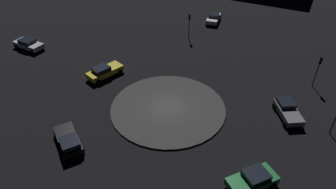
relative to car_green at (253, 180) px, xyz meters
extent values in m
plane|color=black|center=(-6.02, -10.54, -0.76)|extent=(121.37, 121.37, 0.00)
cylinder|color=#383838|center=(-6.02, -10.54, -0.68)|extent=(12.41, 12.41, 0.17)
cube|color=#1E7238|center=(0.05, -0.04, -0.10)|extent=(4.35, 4.07, 0.65)
cube|color=black|center=(-0.18, 0.15, 0.46)|extent=(2.50, 2.47, 0.48)
cylinder|color=black|center=(0.58, -1.71, -0.43)|extent=(0.65, 0.60, 0.67)
cylinder|color=black|center=(-0.49, 1.62, -0.43)|extent=(0.65, 0.60, 0.67)
cylinder|color=black|center=(-1.69, 0.18, -0.43)|extent=(0.65, 0.60, 0.67)
cube|color=gold|center=(-8.37, -20.40, -0.12)|extent=(4.86, 3.20, 0.68)
cube|color=black|center=(-7.92, -20.56, 0.48)|extent=(2.35, 2.13, 0.51)
cylinder|color=black|center=(-10.20, -20.70, -0.46)|extent=(0.64, 0.41, 0.61)
cylinder|color=black|center=(-9.60, -19.02, -0.46)|extent=(0.64, 0.41, 0.61)
cylinder|color=black|center=(-7.13, -21.79, -0.46)|extent=(0.64, 0.41, 0.61)
cylinder|color=black|center=(-6.53, -20.11, -0.46)|extent=(0.64, 0.41, 0.61)
cube|color=white|center=(-30.23, -13.80, -0.11)|extent=(4.39, 2.37, 0.63)
cube|color=black|center=(-30.38, -13.82, 0.44)|extent=(2.04, 1.81, 0.47)
cylinder|color=black|center=(-28.88, -12.70, -0.43)|extent=(0.69, 0.32, 0.66)
cylinder|color=black|center=(-28.62, -14.46, -0.43)|extent=(0.69, 0.32, 0.66)
cylinder|color=black|center=(-31.85, -13.14, -0.43)|extent=(0.69, 0.32, 0.66)
cylinder|color=black|center=(-31.59, -14.90, -0.43)|extent=(0.69, 0.32, 0.66)
cube|color=black|center=(2.89, -16.57, -0.15)|extent=(3.92, 4.49, 0.56)
cube|color=black|center=(3.48, -15.73, 0.38)|extent=(2.34, 2.40, 0.51)
cylinder|color=black|center=(2.74, -18.34, -0.43)|extent=(0.56, 0.66, 0.66)
cylinder|color=black|center=(1.27, -17.29, -0.43)|extent=(0.56, 0.66, 0.66)
cylinder|color=black|center=(4.50, -15.85, -0.43)|extent=(0.56, 0.66, 0.66)
cylinder|color=black|center=(3.04, -14.81, -0.43)|extent=(0.56, 0.66, 0.66)
cube|color=slate|center=(-10.20, 1.30, -0.11)|extent=(4.27, 3.54, 0.60)
cube|color=black|center=(-10.99, 0.82, 0.41)|extent=(2.24, 2.21, 0.45)
cylinder|color=black|center=(-9.45, 2.79, -0.41)|extent=(0.71, 0.54, 0.69)
cylinder|color=black|center=(-8.53, 1.25, -0.41)|extent=(0.71, 0.54, 0.69)
cylinder|color=black|center=(-11.86, 1.35, -0.41)|extent=(0.71, 0.54, 0.69)
cylinder|color=black|center=(-10.94, -0.19, -0.41)|extent=(0.71, 0.54, 0.69)
cube|color=silver|center=(-9.56, -34.53, -0.11)|extent=(2.19, 4.60, 0.66)
cube|color=black|center=(-9.57, -34.67, 0.45)|extent=(1.80, 2.16, 0.46)
cylinder|color=black|center=(-8.72, -36.20, -0.45)|extent=(0.26, 0.64, 0.63)
cylinder|color=black|center=(-10.61, -36.07, -0.45)|extent=(0.26, 0.64, 0.63)
cylinder|color=black|center=(-8.51, -32.98, -0.45)|extent=(0.26, 0.64, 0.63)
cylinder|color=black|center=(-10.39, -32.85, -0.45)|extent=(0.26, 0.64, 0.63)
cylinder|color=#2D2D2D|center=(-22.74, -15.17, 0.75)|extent=(0.12, 0.12, 3.03)
cube|color=black|center=(-22.74, -15.17, 2.72)|extent=(0.29, 0.35, 0.90)
sphere|color=red|center=(-22.60, -15.13, 2.99)|extent=(0.20, 0.20, 0.20)
sphere|color=#4C380F|center=(-22.60, -15.13, 2.72)|extent=(0.20, 0.20, 0.20)
sphere|color=#0F3819|center=(-22.60, -15.13, 2.45)|extent=(0.20, 0.20, 0.20)
cylinder|color=#2D2D2D|center=(-9.52, 5.41, 0.98)|extent=(0.12, 0.12, 3.48)
cylinder|color=#2D2D2D|center=(-17.39, 3.11, 0.78)|extent=(0.12, 0.12, 3.08)
cube|color=black|center=(-17.39, 3.11, 2.77)|extent=(0.37, 0.36, 0.90)
sphere|color=red|center=(-17.30, 3.00, 3.04)|extent=(0.20, 0.20, 0.20)
sphere|color=#4C380F|center=(-17.30, 3.00, 2.77)|extent=(0.20, 0.20, 0.20)
sphere|color=#0F3819|center=(-17.30, 3.00, 2.50)|extent=(0.20, 0.20, 0.20)
camera|label=1|loc=(16.96, 0.66, 20.06)|focal=32.48mm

